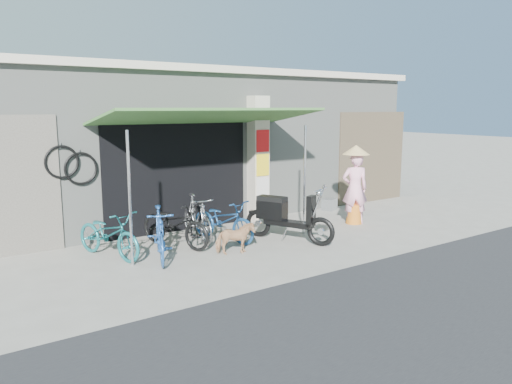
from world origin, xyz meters
TOP-DOWN VIEW (x-y plane):
  - ground at (0.00, 0.00)m, footprint 80.00×80.00m
  - bicycle_shop at (-0.00, 5.09)m, footprint 12.30×5.30m
  - shop_pillar at (0.85, 2.45)m, footprint 0.42×0.44m
  - awning at (-0.90, 1.63)m, footprint 4.60×1.88m
  - neighbour_right at (5.00, 2.59)m, footprint 2.60×0.06m
  - bike_teal at (-3.17, 1.46)m, footprint 1.10×1.79m
  - bike_blue at (-2.46, 0.79)m, footprint 0.98×1.65m
  - bike_black at (-1.85, 1.43)m, footprint 1.18×1.83m
  - bike_silver at (-1.29, 1.57)m, footprint 0.66×1.65m
  - bike_navy at (-0.83, 1.27)m, footprint 1.01×1.74m
  - street_dog at (-1.15, 0.32)m, footprint 0.78×0.51m
  - moped at (0.23, 0.52)m, footprint 1.03×1.91m
  - nun at (2.53, 0.84)m, footprint 0.73×0.65m

SIDE VIEW (x-z plane):
  - ground at x=0.00m, z-range 0.00..0.00m
  - street_dog at x=-1.15m, z-range 0.00..0.61m
  - bike_navy at x=-0.83m, z-range 0.00..0.86m
  - bike_teal at x=-3.17m, z-range 0.00..0.89m
  - bike_black at x=-1.85m, z-range 0.00..0.91m
  - bike_blue at x=-2.46m, z-range 0.00..0.96m
  - bike_silver at x=-1.29m, z-range 0.00..0.97m
  - moped at x=0.23m, z-range -0.05..1.10m
  - nun at x=2.53m, z-range -0.02..1.85m
  - neighbour_right at x=5.00m, z-range 0.00..2.60m
  - shop_pillar at x=0.85m, z-range 0.00..3.00m
  - bicycle_shop at x=0.00m, z-range 0.00..3.66m
  - awning at x=-0.90m, z-range 1.15..3.88m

